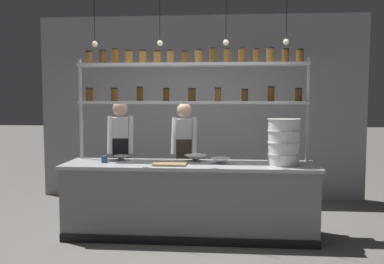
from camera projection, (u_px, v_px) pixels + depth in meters
The scene contains 13 objects.
ground_plane at pixel (190, 236), 5.39m from camera, with size 40.00×40.00×0.00m, color slate.
back_wall at pixel (200, 108), 7.33m from camera, with size 5.54×0.12×3.11m, color #939399.
prep_counter at pixel (190, 200), 5.35m from camera, with size 3.14×0.76×0.92m.
spice_shelf_unit at pixel (191, 84), 5.56m from camera, with size 3.03×0.28×2.38m.
chef_left at pixel (121, 151), 6.08m from camera, with size 0.40×0.33×1.69m.
chef_center at pixel (184, 152), 6.12m from camera, with size 0.37×0.30×1.66m.
container_stack at pixel (284, 142), 5.18m from camera, with size 0.40×0.40×0.56m.
cutting_board at pixel (170, 164), 5.20m from camera, with size 0.40×0.26×0.02m.
prep_bowl_near_left at pixel (121, 158), 5.58m from camera, with size 0.22×0.22×0.06m.
prep_bowl_center_front at pixel (196, 158), 5.50m from camera, with size 0.29×0.29×0.08m.
prep_bowl_center_back at pixel (220, 161), 5.32m from camera, with size 0.25×0.25×0.07m.
serving_cup_front at pixel (104, 159), 5.39m from camera, with size 0.08×0.08×0.09m.
pendant_light_row at pixel (191, 40), 5.19m from camera, with size 2.41×0.07×0.70m.
Camera 1 is at (0.47, -5.25, 1.75)m, focal length 40.00 mm.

